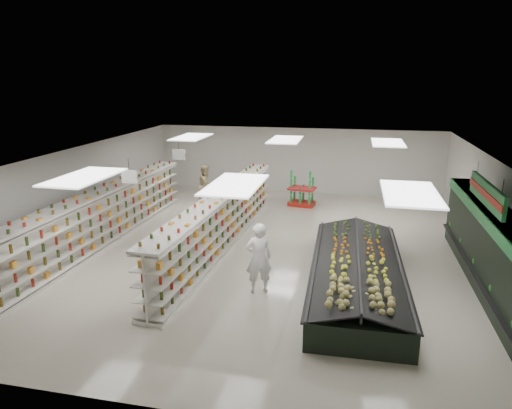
% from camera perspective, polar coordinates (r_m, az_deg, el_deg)
% --- Properties ---
extents(floor, '(16.00, 16.00, 0.00)m').
position_cam_1_polar(floor, '(15.58, 1.27, -5.50)').
color(floor, beige).
rests_on(floor, ground).
extents(ceiling, '(14.00, 16.00, 0.02)m').
position_cam_1_polar(ceiling, '(14.71, 1.35, 6.18)').
color(ceiling, white).
rests_on(ceiling, wall_back).
extents(wall_back, '(14.00, 0.02, 3.20)m').
position_cam_1_polar(wall_back, '(22.78, 5.12, 5.51)').
color(wall_back, silver).
rests_on(wall_back, floor).
extents(wall_front, '(14.00, 0.02, 3.20)m').
position_cam_1_polar(wall_front, '(7.94, -10.05, -15.31)').
color(wall_front, silver).
rests_on(wall_front, floor).
extents(wall_left, '(0.02, 16.00, 3.20)m').
position_cam_1_polar(wall_left, '(17.72, -21.53, 1.45)').
color(wall_left, silver).
rests_on(wall_left, floor).
extents(wall_right, '(0.02, 16.00, 3.20)m').
position_cam_1_polar(wall_right, '(15.43, 27.77, -1.33)').
color(wall_right, silver).
rests_on(wall_right, floor).
extents(produce_wall_case, '(0.93, 8.00, 2.20)m').
position_cam_1_polar(produce_wall_case, '(14.03, 27.29, -4.40)').
color(produce_wall_case, black).
rests_on(produce_wall_case, floor).
extents(aisle_sign_near, '(0.52, 0.06, 0.75)m').
position_cam_1_polar(aisle_sign_near, '(14.18, -15.54, 3.38)').
color(aisle_sign_near, white).
rests_on(aisle_sign_near, ceiling).
extents(aisle_sign_far, '(0.52, 0.06, 0.75)m').
position_cam_1_polar(aisle_sign_far, '(17.75, -9.63, 6.17)').
color(aisle_sign_far, white).
rests_on(aisle_sign_far, ceiling).
extents(hortifruti_banner, '(0.12, 3.20, 0.95)m').
position_cam_1_polar(hortifruti_banner, '(13.57, 26.88, 1.24)').
color(hortifruti_banner, '#207A37').
rests_on(hortifruti_banner, ceiling).
extents(gondola_left, '(1.14, 10.90, 1.89)m').
position_cam_1_polar(gondola_left, '(16.72, -18.47, -1.69)').
color(gondola_left, silver).
rests_on(gondola_left, floor).
extents(gondola_center, '(1.31, 10.77, 1.86)m').
position_cam_1_polar(gondola_center, '(15.48, -4.35, -2.33)').
color(gondola_center, silver).
rests_on(gondola_center, floor).
extents(produce_island, '(2.62, 6.89, 1.02)m').
position_cam_1_polar(produce_island, '(13.00, 12.50, -8.16)').
color(produce_island, black).
rests_on(produce_island, floor).
extents(soda_endcap, '(1.27, 0.95, 1.49)m').
position_cam_1_polar(soda_endcap, '(20.52, 5.76, 1.83)').
color(soda_endcap, '#AF1D14').
rests_on(soda_endcap, floor).
extents(shopper_main, '(0.84, 0.72, 1.96)m').
position_cam_1_polar(shopper_main, '(12.22, 0.33, -6.72)').
color(shopper_main, silver).
rests_on(shopper_main, floor).
extents(shopper_background, '(0.56, 0.90, 1.85)m').
position_cam_1_polar(shopper_background, '(20.54, -6.27, 2.40)').
color(shopper_background, '#96845C').
rests_on(shopper_background, floor).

